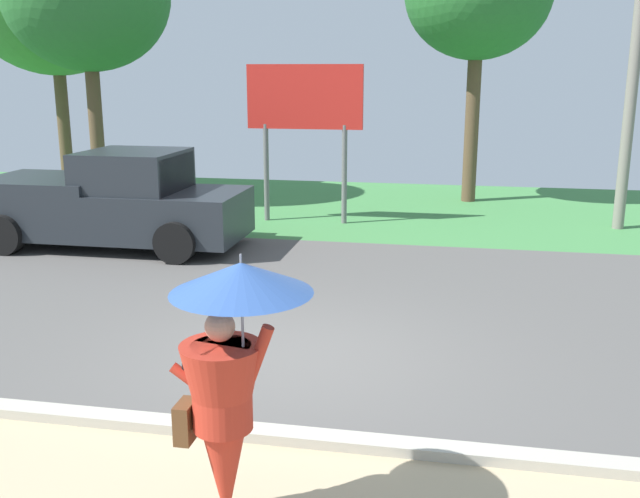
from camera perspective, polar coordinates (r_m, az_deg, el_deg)
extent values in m
cube|color=#565451|center=(10.62, 0.46, -4.72)|extent=(40.00, 8.00, 0.10)
cube|color=#438546|center=(18.30, 5.02, 3.20)|extent=(40.00, 8.00, 0.10)
cube|color=#B2AD9E|center=(6.99, -5.69, -14.28)|extent=(40.00, 0.24, 0.10)
cone|color=#B22D1E|center=(5.52, -7.65, -14.58)|extent=(0.60, 0.60, 1.45)
cylinder|color=#B22D1E|center=(5.34, -7.79, -10.81)|extent=(0.44, 0.44, 0.65)
sphere|color=tan|center=(5.17, -7.96, -6.12)|extent=(0.22, 0.22, 0.22)
cylinder|color=#B22D1E|center=(5.15, -4.91, -8.34)|extent=(0.24, 0.09, 0.45)
cylinder|color=#B22D1E|center=(5.43, -10.38, -10.12)|extent=(0.29, 0.08, 0.24)
cylinder|color=gray|center=(5.10, -6.18, -5.90)|extent=(0.02, 0.02, 0.75)
cone|color=#33569E|center=(5.00, -6.28, -2.28)|extent=(1.01, 1.01, 0.22)
cylinder|color=gray|center=(4.97, -6.32, -0.95)|extent=(0.02, 0.02, 0.10)
cube|color=black|center=(5.43, -10.71, -9.01)|extent=(0.02, 0.11, 0.16)
cube|color=brown|center=(5.51, -10.61, -13.32)|extent=(0.12, 0.24, 0.30)
cube|color=#23282D|center=(14.57, -16.21, 2.84)|extent=(5.20, 2.00, 0.90)
cube|color=#23282D|center=(14.23, -14.61, 5.75)|extent=(1.80, 1.84, 0.90)
cube|color=#2D3842|center=(13.89, -11.42, 5.74)|extent=(0.10, 1.70, 0.77)
cube|color=#23282D|center=(15.12, -20.76, 4.99)|extent=(2.40, 2.00, 0.20)
cylinder|color=black|center=(14.86, -8.53, 2.28)|extent=(0.76, 0.28, 0.76)
cylinder|color=black|center=(13.04, -11.42, 0.51)|extent=(0.76, 0.28, 0.76)
cylinder|color=black|center=(16.30, -19.90, 2.62)|extent=(0.76, 0.28, 0.76)
cylinder|color=black|center=(14.66, -23.83, 1.06)|extent=(0.76, 0.28, 0.76)
cylinder|color=gray|center=(16.71, 23.88, 14.96)|extent=(0.24, 0.24, 7.95)
cylinder|color=slate|center=(16.47, -4.28, 6.07)|extent=(0.12, 0.12, 2.20)
cylinder|color=slate|center=(16.10, 1.95, 5.91)|extent=(0.12, 0.12, 2.20)
cube|color=red|center=(16.11, -1.24, 12.00)|extent=(2.60, 0.10, 1.40)
cylinder|color=brown|center=(19.25, 11.98, 9.80)|extent=(0.36, 0.36, 4.11)
cylinder|color=brown|center=(19.59, -17.36, 9.22)|extent=(0.36, 0.36, 3.89)
cylinder|color=brown|center=(22.68, -19.72, 9.62)|extent=(0.36, 0.36, 3.90)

